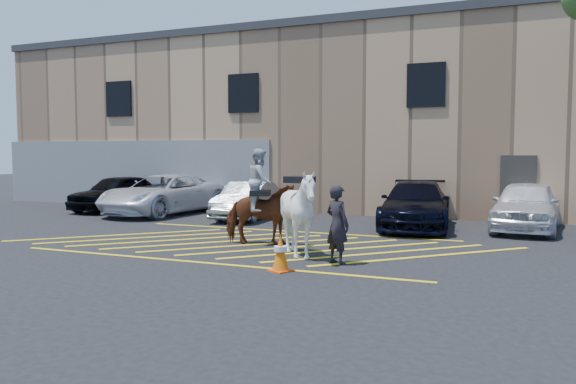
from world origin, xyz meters
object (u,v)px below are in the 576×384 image
at_px(handler, 337,224).
at_px(car_white_suv, 526,206).
at_px(mounted_bay, 260,206).
at_px(traffic_cone, 281,253).
at_px(saddled_white, 299,214).
at_px(car_black_suv, 118,193).
at_px(car_silver_sedan, 247,200).
at_px(car_blue_suv, 416,205).
at_px(car_white_pickup, 163,194).

bearing_deg(handler, car_white_suv, -89.12).
bearing_deg(mounted_bay, car_white_suv, 40.65).
bearing_deg(traffic_cone, saddled_white, 97.30).
bearing_deg(car_white_suv, traffic_cone, -114.13).
height_order(car_black_suv, car_silver_sedan, car_black_suv).
bearing_deg(car_white_suv, car_black_suv, -175.44).
distance_m(car_black_suv, car_blue_suv, 11.81).
height_order(car_white_pickup, car_silver_sedan, car_white_pickup).
bearing_deg(car_silver_sedan, traffic_cone, -66.13).
bearing_deg(car_blue_suv, mounted_bay, -129.46).
xyz_separation_m(car_white_pickup, car_silver_sedan, (3.55, -0.11, -0.10)).
relative_size(car_white_pickup, handler, 3.24).
distance_m(car_white_pickup, saddled_white, 9.98).
xyz_separation_m(car_white_suv, saddled_white, (-4.61, -6.50, 0.22)).
height_order(car_white_pickup, handler, handler).
relative_size(car_white_suv, traffic_cone, 5.92).
xyz_separation_m(car_black_suv, car_white_suv, (14.88, -0.06, 0.03)).
bearing_deg(car_blue_suv, car_black_suv, 170.43).
xyz_separation_m(car_silver_sedan, handler, (5.27, -6.42, 0.18)).
bearing_deg(car_white_suv, car_white_pickup, -173.63).
bearing_deg(car_white_suv, saddled_white, -120.54).
bearing_deg(traffic_cone, car_white_suv, 61.07).
relative_size(car_silver_sedan, handler, 2.38).
distance_m(car_silver_sedan, handler, 8.30).
xyz_separation_m(car_white_pickup, car_blue_suv, (9.36, -0.29, -0.03)).
relative_size(car_silver_sedan, car_blue_suv, 0.80).
bearing_deg(mounted_bay, car_white_pickup, 142.08).
xyz_separation_m(car_blue_suv, handler, (-0.54, -6.23, 0.11)).
xyz_separation_m(car_white_pickup, car_white_suv, (12.46, 0.34, 0.00)).
bearing_deg(car_silver_sedan, car_white_pickup, 171.42).
relative_size(handler, saddled_white, 0.85).
bearing_deg(car_white_suv, car_blue_suv, -163.62).
distance_m(handler, traffic_cone, 1.45).
bearing_deg(car_silver_sedan, saddled_white, -61.50).
bearing_deg(handler, mounted_bay, -3.82).
xyz_separation_m(mounted_bay, saddled_white, (1.53, -1.23, -0.00)).
bearing_deg(car_white_pickup, car_blue_suv, 3.96).
height_order(car_silver_sedan, saddled_white, saddled_white).
xyz_separation_m(saddled_white, traffic_cone, (0.19, -1.49, -0.60)).
xyz_separation_m(car_white_suv, mounted_bay, (-6.13, -5.27, 0.23)).
height_order(car_silver_sedan, car_white_suv, car_white_suv).
xyz_separation_m(car_white_pickup, mounted_bay, (6.32, -4.93, 0.23)).
relative_size(car_white_pickup, car_white_suv, 1.22).
distance_m(car_white_pickup, mounted_bay, 8.02).
relative_size(saddled_white, traffic_cone, 2.62).
bearing_deg(mounted_bay, car_blue_suv, 56.74).
bearing_deg(car_blue_suv, traffic_cone, -106.38).
distance_m(car_white_suv, mounted_bay, 8.09).
distance_m(car_white_suv, handler, 7.77).
bearing_deg(car_black_suv, car_white_pickup, -4.47).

